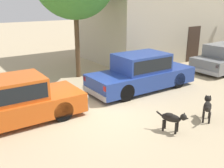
{
  "coord_description": "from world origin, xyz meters",
  "views": [
    {
      "loc": [
        -4.2,
        -6.5,
        3.56
      ],
      "look_at": [
        0.45,
        0.2,
        0.9
      ],
      "focal_mm": 41.14,
      "sensor_mm": 36.0,
      "label": 1
    }
  ],
  "objects_px": {
    "stray_dog_spotted": "(173,118)",
    "stray_dog_tan": "(208,106)",
    "parked_sedan_second": "(142,72)",
    "parked_sedan_nearest": "(13,101)"
  },
  "relations": [
    {
      "from": "stray_dog_spotted",
      "to": "parked_sedan_nearest",
      "type": "bearing_deg",
      "value": -157.28
    },
    {
      "from": "parked_sedan_nearest",
      "to": "stray_dog_spotted",
      "type": "distance_m",
      "value": 4.73
    },
    {
      "from": "parked_sedan_nearest",
      "to": "stray_dog_tan",
      "type": "relative_size",
      "value": 4.98
    },
    {
      "from": "stray_dog_spotted",
      "to": "parked_sedan_second",
      "type": "bearing_deg",
      "value": 127.56
    },
    {
      "from": "stray_dog_tan",
      "to": "parked_sedan_second",
      "type": "bearing_deg",
      "value": 49.7
    },
    {
      "from": "parked_sedan_second",
      "to": "parked_sedan_nearest",
      "type": "bearing_deg",
      "value": -177.31
    },
    {
      "from": "parked_sedan_second",
      "to": "stray_dog_tan",
      "type": "bearing_deg",
      "value": -93.67
    },
    {
      "from": "stray_dog_spotted",
      "to": "stray_dog_tan",
      "type": "height_order",
      "value": "stray_dog_tan"
    },
    {
      "from": "parked_sedan_nearest",
      "to": "stray_dog_spotted",
      "type": "bearing_deg",
      "value": -41.29
    },
    {
      "from": "stray_dog_spotted",
      "to": "stray_dog_tan",
      "type": "xyz_separation_m",
      "value": [
        1.46,
        -0.08,
        0.05
      ]
    }
  ]
}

